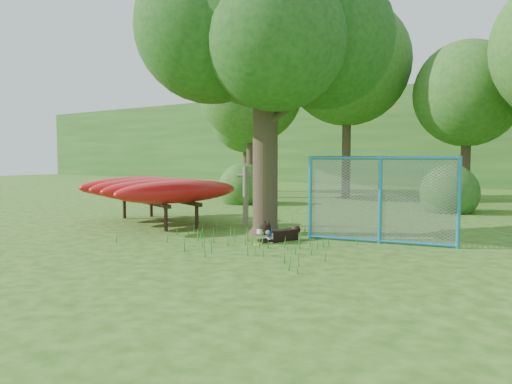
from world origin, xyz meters
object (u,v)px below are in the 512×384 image
Objects in this scene: kayak_rack at (157,189)px; fence_section at (380,200)px; oak_tree at (264,23)px; husky_dog at (277,233)px.

fence_section reaches higher than kayak_rack.
oak_tree is at bearing 24.10° from kayak_rack.
fence_section is at bearing 47.90° from husky_dog.
fence_section is (2.62, 0.31, -3.79)m from oak_tree.
kayak_rack is (-3.25, -0.19, -3.76)m from oak_tree.
oak_tree is 4.98m from kayak_rack.
oak_tree reaches higher than husky_dog.
fence_section is (1.77, 1.06, 0.71)m from husky_dog.
kayak_rack is at bearing -176.64° from oak_tree.
fence_section is at bearing 6.82° from oak_tree.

